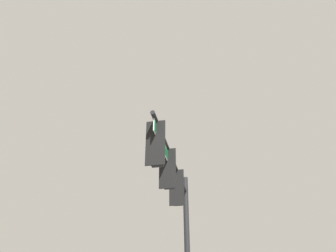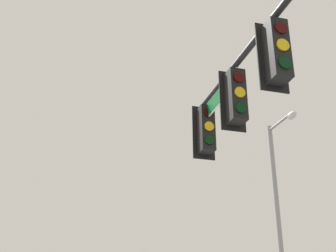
{
  "view_description": "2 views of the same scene",
  "coord_description": "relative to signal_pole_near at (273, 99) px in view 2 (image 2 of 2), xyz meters",
  "views": [
    {
      "loc": [
        6.79,
        -2.07,
        1.76
      ],
      "look_at": [
        -2.29,
        -6.29,
        7.79
      ],
      "focal_mm": 35.0,
      "sensor_mm": 36.0,
      "label": 1
    },
    {
      "loc": [
        -9.8,
        -4.43,
        1.58
      ],
      "look_at": [
        -2.29,
        -4.66,
        4.9
      ],
      "focal_mm": 50.0,
      "sensor_mm": 36.0,
      "label": 2
    }
  ],
  "objects": [
    {
      "name": "street_lamp",
      "position": [
        9.05,
        -2.44,
        -0.14
      ],
      "size": [
        1.89,
        0.65,
        8.67
      ],
      "color": "gray",
      "rests_on": "ground_plane"
    },
    {
      "name": "signal_pole_near",
      "position": [
        0.0,
        0.0,
        0.0
      ],
      "size": [
        6.04,
        1.76,
        7.07
      ],
      "color": "black",
      "rests_on": "ground_plane"
    }
  ]
}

